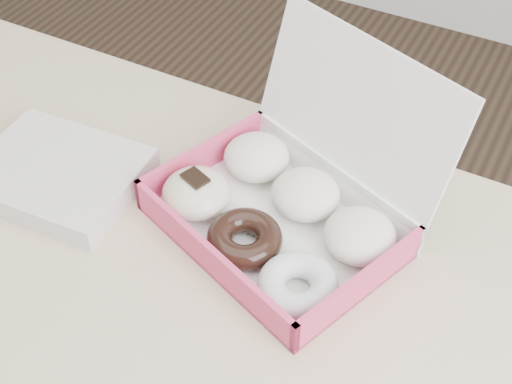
% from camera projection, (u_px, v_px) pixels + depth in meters
% --- Properties ---
extents(table, '(1.20, 0.80, 0.75)m').
position_uv_depth(table, '(127.00, 304.00, 1.00)').
color(table, tan).
rests_on(table, ground).
extents(donut_box, '(0.41, 0.39, 0.24)m').
position_uv_depth(donut_box, '(285.00, 203.00, 0.98)').
color(donut_box, white).
rests_on(donut_box, table).
extents(newspapers, '(0.25, 0.20, 0.04)m').
position_uv_depth(newspapers, '(58.00, 175.00, 1.05)').
color(newspapers, silver).
rests_on(newspapers, table).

